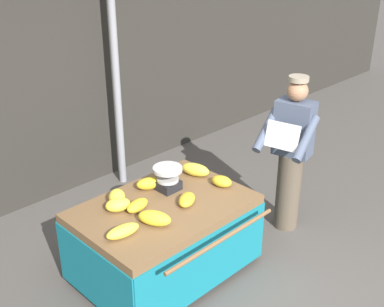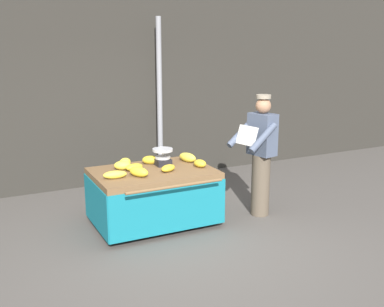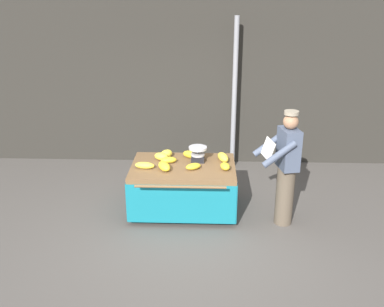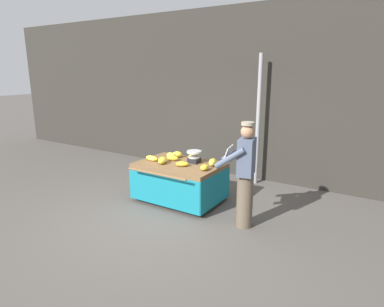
{
  "view_description": "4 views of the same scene",
  "coord_description": "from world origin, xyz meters",
  "views": [
    {
      "loc": [
        -2.63,
        -2.07,
        3.06
      ],
      "look_at": [
        0.25,
        0.85,
        1.13
      ],
      "focal_mm": 45.93,
      "sensor_mm": 36.0,
      "label": 1
    },
    {
      "loc": [
        -2.31,
        -4.71,
        2.42
      ],
      "look_at": [
        0.38,
        0.7,
        0.96
      ],
      "focal_mm": 43.51,
      "sensor_mm": 36.0,
      "label": 2
    },
    {
      "loc": [
        0.23,
        -5.31,
        3.31
      ],
      "look_at": [
        -0.0,
        0.83,
        0.95
      ],
      "focal_mm": 41.23,
      "sensor_mm": 36.0,
      "label": 3
    },
    {
      "loc": [
        3.3,
        -4.14,
        2.48
      ],
      "look_at": [
        0.17,
        0.78,
        1.0
      ],
      "focal_mm": 30.92,
      "sensor_mm": 36.0,
      "label": 4
    }
  ],
  "objects": [
    {
      "name": "banana_bunch_4",
      "position": [
        -0.49,
        1.04,
        0.82
      ],
      "size": [
        0.26,
        0.23,
        0.12
      ],
      "primitive_type": "ellipsoid",
      "rotation": [
        0.0,
        0.0,
        1.17
      ],
      "color": "yellow",
      "rests_on": "banana_cart"
    },
    {
      "name": "vendor_person",
      "position": [
        1.35,
        0.49,
        0.87
      ],
      "size": [
        0.65,
        0.6,
        1.71
      ],
      "color": "brown",
      "rests_on": "ground"
    },
    {
      "name": "banana_bunch_1",
      "position": [
        0.02,
        0.69,
        0.8
      ],
      "size": [
        0.28,
        0.25,
        0.09
      ],
      "primitive_type": "ellipsoid",
      "rotation": [
        0.0,
        0.0,
        2.12
      ],
      "color": "gold",
      "rests_on": "banana_cart"
    },
    {
      "name": "banana_bunch_5",
      "position": [
        -0.36,
        0.92,
        0.81
      ],
      "size": [
        0.26,
        0.17,
        0.1
      ],
      "primitive_type": "ellipsoid",
      "rotation": [
        0.0,
        0.0,
        1.76
      ],
      "color": "gold",
      "rests_on": "banana_cart"
    },
    {
      "name": "back_wall",
      "position": [
        0.0,
        3.01,
        1.93
      ],
      "size": [
        16.0,
        0.24,
        3.87
      ],
      "primitive_type": "cube",
      "color": "#2D2B26",
      "rests_on": "ground"
    },
    {
      "name": "banana_bunch_2",
      "position": [
        -0.4,
        0.64,
        0.82
      ],
      "size": [
        0.26,
        0.33,
        0.12
      ],
      "primitive_type": "ellipsoid",
      "rotation": [
        0.0,
        0.0,
        0.45
      ],
      "color": "yellow",
      "rests_on": "banana_cart"
    },
    {
      "name": "banana_bunch_3",
      "position": [
        -0.04,
        1.14,
        0.82
      ],
      "size": [
        0.27,
        0.22,
        0.12
      ],
      "primitive_type": "ellipsoid",
      "rotation": [
        0.0,
        0.0,
        1.12
      ],
      "color": "gold",
      "rests_on": "banana_cart"
    },
    {
      "name": "banana_bunch_0",
      "position": [
        0.49,
        0.69,
        0.81
      ],
      "size": [
        0.18,
        0.23,
        0.1
      ],
      "primitive_type": "ellipsoid",
      "rotation": [
        0.0,
        0.0,
        0.22
      ],
      "color": "gold",
      "rests_on": "banana_cart"
    },
    {
      "name": "banana_cart",
      "position": [
        -0.13,
        0.83,
        0.55
      ],
      "size": [
        1.59,
        1.29,
        0.76
      ],
      "color": "brown",
      "rests_on": "ground"
    },
    {
      "name": "ground_plane",
      "position": [
        0.0,
        0.0,
        0.0
      ],
      "size": [
        60.0,
        60.0,
        0.0
      ],
      "primitive_type": "plane",
      "color": "#514C47"
    },
    {
      "name": "banana_bunch_6",
      "position": [
        -0.7,
        0.69,
        0.81
      ],
      "size": [
        0.31,
        0.16,
        0.1
      ],
      "primitive_type": "ellipsoid",
      "rotation": [
        0.0,
        0.0,
        1.45
      ],
      "color": "yellow",
      "rests_on": "banana_cart"
    },
    {
      "name": "banana_bunch_8",
      "position": [
        -0.42,
        1.14,
        0.82
      ],
      "size": [
        0.25,
        0.26,
        0.13
      ],
      "primitive_type": "ellipsoid",
      "rotation": [
        0.0,
        0.0,
        2.5
      ],
      "color": "yellow",
      "rests_on": "banana_cart"
    },
    {
      "name": "banana_bunch_7",
      "position": [
        0.47,
        1.03,
        0.82
      ],
      "size": [
        0.23,
        0.33,
        0.13
      ],
      "primitive_type": "ellipsoid",
      "rotation": [
        0.0,
        0.0,
        0.33
      ],
      "color": "yellow",
      "rests_on": "banana_cart"
    },
    {
      "name": "street_pole",
      "position": [
        0.71,
        2.6,
        1.41
      ],
      "size": [
        0.09,
        0.09,
        2.82
      ],
      "primitive_type": "cylinder",
      "color": "gray",
      "rests_on": "ground"
    },
    {
      "name": "weighing_scale",
      "position": [
        0.08,
        1.01,
        0.87
      ],
      "size": [
        0.28,
        0.28,
        0.23
      ],
      "color": "black",
      "rests_on": "banana_cart"
    }
  ]
}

